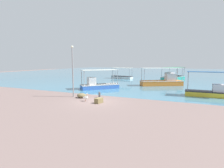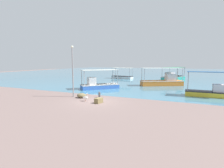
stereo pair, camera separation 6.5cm
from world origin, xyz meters
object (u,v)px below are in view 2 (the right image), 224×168
Objects in this scene: fishing_boat_near_right at (163,81)px; fishing_boat_far_left at (122,76)px; cargo_crate at (99,100)px; net_pile at (82,95)px; lamp_post at (73,68)px; fishing_boat_near_left at (99,84)px; pelican at (86,97)px; fishing_boat_center at (210,91)px; mooring_bollard at (99,94)px; fishing_boat_far_right at (173,77)px.

fishing_boat_near_right is 13.64m from fishing_boat_far_left.
fishing_boat_near_right is 15.80m from cargo_crate.
fishing_boat_far_left reaches higher than net_pile.
fishing_boat_near_right is at bearing 60.29° from lamp_post.
fishing_boat_near_left is 6.61× the size of pelican.
fishing_boat_near_left is (2.31, -16.10, 0.14)m from fishing_boat_far_left.
mooring_bollard is (-11.19, -5.55, -0.26)m from fishing_boat_center.
mooring_bollard is 0.80× the size of cargo_crate.
net_pile is (-6.79, -13.90, -0.45)m from fishing_boat_near_right.
fishing_boat_near_left reaches higher than fishing_boat_far_left.
fishing_boat_near_left is (-8.99, -16.79, -0.05)m from fishing_boat_far_right.
mooring_bollard is (-5.05, -13.02, -0.36)m from fishing_boat_near_right.
pelican is (-6.29, -24.57, -0.30)m from fishing_boat_far_right.
cargo_crate is (3.99, -1.44, -2.96)m from lamp_post.
fishing_boat_far_left is at bearing 101.83° from pelican.
fishing_boat_far_right is at bearing 71.96° from net_pile.
lamp_post is 5.17m from cargo_crate.
mooring_bollard is (-5.86, -22.43, -0.33)m from fishing_boat_far_right.
pelican reaches higher than cargo_crate.
fishing_boat_center is 5.85× the size of cargo_crate.
fishing_boat_center reaches higher than fishing_boat_near_left.
fishing_boat_near_right reaches higher than pelican.
fishing_boat_near_right reaches higher than fishing_boat_far_right.
cargo_crate is (2.87, -1.39, -0.01)m from net_pile.
lamp_post is (-7.91, -13.86, 2.49)m from fishing_boat_near_right.
fishing_boat_far_right is 1.49× the size of fishing_boat_center.
fishing_boat_far_right reaches higher than cargo_crate.
fishing_boat_near_right is at bearing 68.81° from mooring_bollard.
mooring_bollard is (3.13, -5.64, -0.28)m from fishing_boat_near_left.
fishing_boat_near_left reaches higher than cargo_crate.
fishing_boat_near_left is 14.32m from fishing_boat_center.
fishing_boat_far_left is 0.92× the size of lamp_post.
fishing_boat_far_left is 23.20m from fishing_boat_center.
fishing_boat_near_right reaches higher than net_pile.
mooring_bollard reaches higher than cargo_crate.
lamp_post is at bearing -87.60° from fishing_boat_near_left.
net_pile is at bearing -116.02° from fishing_boat_near_right.
fishing_boat_far_left is at bearing -176.49° from fishing_boat_far_right.
fishing_boat_near_left is at bearing 109.12° from pelican.
pelican is (-5.48, -15.16, -0.33)m from fishing_boat_near_right.
cargo_crate is at bearing -61.73° from fishing_boat_near_left.
fishing_boat_center is 7.35× the size of mooring_bollard.
fishing_boat_near_left is 5.04× the size of net_pile.
fishing_boat_far_right is at bearing 69.46° from lamp_post.
net_pile is (1.12, -0.05, -2.94)m from lamp_post.
fishing_boat_center reaches higher than pelican.
fishing_boat_near_left is 8.24m from pelican.
fishing_boat_near_right reaches higher than fishing_boat_far_left.
pelican is 0.99× the size of cargo_crate.
fishing_boat_far_left is 24.90m from cargo_crate.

